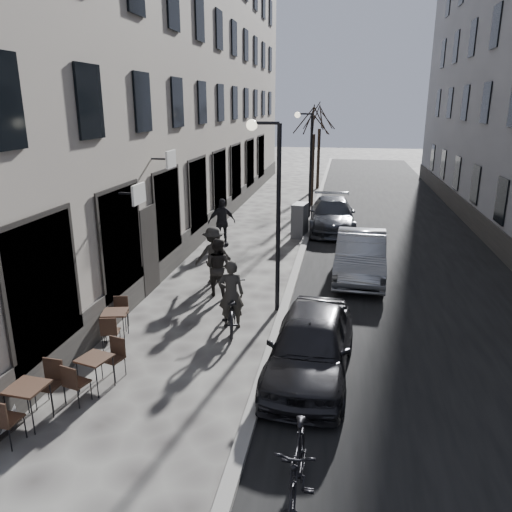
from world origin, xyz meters
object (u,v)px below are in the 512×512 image
(pedestrian_mid, at_px, (214,255))
(car_near, at_px, (311,345))
(bistro_set_c, at_px, (115,322))
(car_mid, at_px, (361,255))
(utility_cabinet, at_px, (300,220))
(car_far, at_px, (332,215))
(tree_near, at_px, (314,119))
(pedestrian_far, at_px, (222,222))
(streetlamp_near, at_px, (272,196))
(pedestrian_near, at_px, (218,267))
(sign_board, at_px, (0,410))
(tree_far, at_px, (320,117))
(bicycle, at_px, (231,307))
(bistro_set_a, at_px, (29,401))
(bistro_set_b, at_px, (96,370))
(streetlamp_far, at_px, (307,153))
(moped, at_px, (297,467))

(pedestrian_mid, xyz_separation_m, car_near, (3.44, -5.27, -0.20))
(bistro_set_c, relative_size, pedestrian_mid, 0.80)
(pedestrian_mid, xyz_separation_m, car_mid, (4.60, 1.27, -0.16))
(utility_cabinet, distance_m, car_far, 1.94)
(tree_near, distance_m, pedestrian_far, 10.05)
(streetlamp_near, relative_size, utility_cabinet, 3.55)
(pedestrian_near, xyz_separation_m, car_mid, (4.17, 2.40, -0.14))
(streetlamp_near, xyz_separation_m, car_far, (1.37, 9.48, -2.46))
(pedestrian_near, xyz_separation_m, car_far, (3.06, 8.67, -0.17))
(sign_board, bearing_deg, pedestrian_far, 93.75)
(utility_cabinet, relative_size, pedestrian_near, 0.82)
(streetlamp_near, bearing_deg, tree_far, 89.80)
(sign_board, distance_m, car_far, 16.44)
(pedestrian_mid, bearing_deg, car_far, -138.82)
(bicycle, height_order, car_near, car_near)
(tree_near, height_order, car_mid, tree_near)
(tree_near, height_order, bistro_set_a, tree_near)
(car_mid, bearing_deg, bicycle, -124.00)
(bistro_set_b, xyz_separation_m, car_far, (4.19, 14.08, 0.27))
(streetlamp_far, bearing_deg, pedestrian_far, -116.26)
(tree_near, bearing_deg, moped, -86.59)
(bistro_set_a, bearing_deg, car_far, 77.00)
(streetlamp_far, height_order, pedestrian_far, streetlamp_far)
(pedestrian_mid, bearing_deg, pedestrian_near, 86.77)
(pedestrian_far, relative_size, car_near, 0.46)
(pedestrian_far, relative_size, moped, 0.99)
(sign_board, relative_size, bicycle, 0.49)
(bistro_set_c, height_order, sign_board, sign_board)
(bicycle, bearing_deg, pedestrian_far, -86.51)
(pedestrian_far, bearing_deg, bistro_set_c, -121.11)
(utility_cabinet, xyz_separation_m, pedestrian_far, (-2.94, -1.92, 0.23))
(tree_far, bearing_deg, car_near, -87.09)
(streetlamp_near, relative_size, pedestrian_mid, 2.84)
(car_far, bearing_deg, sign_board, -111.38)
(streetlamp_far, bearing_deg, tree_near, 88.62)
(streetlamp_far, bearing_deg, bistro_set_a, -100.93)
(bistro_set_a, xyz_separation_m, bistro_set_b, (0.62, 1.25, -0.03))
(bicycle, xyz_separation_m, car_near, (2.14, -2.04, 0.15))
(streetlamp_near, height_order, utility_cabinet, streetlamp_near)
(bicycle, bearing_deg, streetlamp_far, -105.60)
(pedestrian_near, bearing_deg, car_near, 144.09)
(bistro_set_b, height_order, car_near, car_near)
(streetlamp_far, xyz_separation_m, sign_board, (-3.84, -18.11, -2.75))
(tree_far, bearing_deg, moped, -87.33)
(tree_far, height_order, pedestrian_near, tree_far)
(pedestrian_far, height_order, moped, pedestrian_far)
(car_far, bearing_deg, utility_cabinet, -135.77)
(sign_board, distance_m, pedestrian_far, 12.30)
(tree_near, distance_m, utility_cabinet, 7.99)
(streetlamp_near, xyz_separation_m, car_mid, (2.47, 3.21, -2.43))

